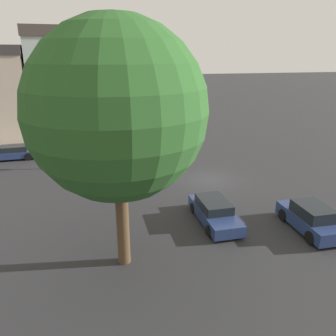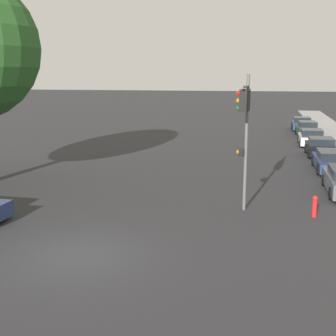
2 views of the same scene
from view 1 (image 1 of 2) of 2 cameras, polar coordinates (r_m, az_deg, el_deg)
ground_plane at (r=26.29m, az=7.33°, el=-2.04°), size 300.00×300.00×0.00m
rowhouse_backdrop at (r=41.46m, az=-21.81°, el=12.77°), size 7.50×12.10×12.34m
street_tree at (r=13.73m, az=-8.87°, el=9.72°), size 7.54×7.54×10.99m
traffic_signal at (r=28.43m, az=-7.39°, el=8.53°), size 0.54×1.95×5.93m
crossing_car_0 at (r=19.69m, az=8.06°, el=-7.54°), size 4.79×2.02×1.34m
crossing_car_1 at (r=20.16m, az=23.55°, el=-8.05°), size 4.35×2.04×1.58m
parked_car_0 at (r=33.86m, az=-15.93°, el=3.34°), size 1.96×4.71×1.36m
parked_car_1 at (r=34.44m, az=-25.40°, el=2.42°), size 1.87×4.73×1.30m
fire_hydrant at (r=32.23m, az=-8.11°, el=2.81°), size 0.22×0.22×0.92m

